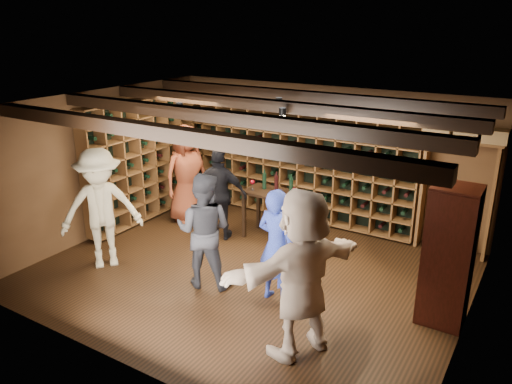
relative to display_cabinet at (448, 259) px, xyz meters
The scene contains 13 objects.
ground 2.85m from the display_cabinet, behind, with size 6.00×6.00×0.00m, color black.
room_shell 3.14m from the display_cabinet, behind, with size 6.00×6.00×6.00m.
wine_rack_back 3.89m from the display_cabinet, 146.67° to the left, with size 4.65×0.30×2.20m.
wine_rack_left 5.59m from the display_cabinet, behind, with size 0.30×2.65×2.20m.
crate_shelf 2.26m from the display_cabinet, 98.20° to the left, with size 1.20×0.32×2.07m.
display_cabinet is the anchor object (origin of this frame).
man_blue_shirt 2.11m from the display_cabinet, 161.89° to the right, with size 0.58×0.38×1.58m, color navy.
man_grey_suit 3.18m from the display_cabinet, 165.26° to the right, with size 0.80×0.63×1.66m, color black.
guest_red_floral 4.88m from the display_cabinet, 168.91° to the left, with size 0.89×0.58×1.83m, color maroon.
guest_woman_black 3.85m from the display_cabinet, behind, with size 0.93×0.39×1.60m, color black.
guest_khaki 4.87m from the display_cabinet, 166.51° to the right, with size 1.19×0.68×1.84m, color gray.
guest_beige 1.92m from the display_cabinet, 130.16° to the right, with size 1.81×0.58×1.96m, color gray.
tasting_table 3.15m from the display_cabinet, 160.17° to the left, with size 1.13×0.58×1.13m.
Camera 1 is at (3.57, -5.64, 3.60)m, focal length 35.00 mm.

